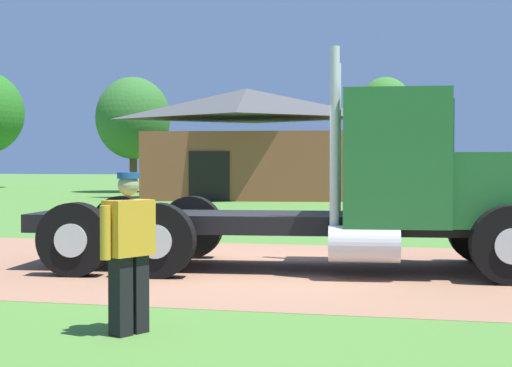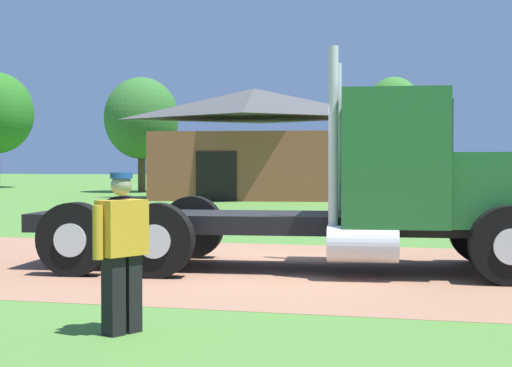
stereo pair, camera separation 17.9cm
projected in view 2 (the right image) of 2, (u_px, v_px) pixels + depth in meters
ground_plane at (250, 268)px, 11.92m from camera, size 200.00×200.00×0.00m
dirt_track at (250, 267)px, 11.92m from camera, size 120.00×6.94×0.01m
truck_foreground_white at (376, 190)px, 11.52m from camera, size 8.39×3.30×3.32m
visitor_walking_mid at (122, 247)px, 7.27m from camera, size 0.45×0.58×1.57m
shed_building at (254, 145)px, 35.64m from camera, size 10.12×7.23×5.23m
tree_mid at (142, 118)px, 43.67m from camera, size 4.32×4.32×6.69m
tree_right at (394, 108)px, 45.70m from camera, size 3.29×3.29×6.95m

